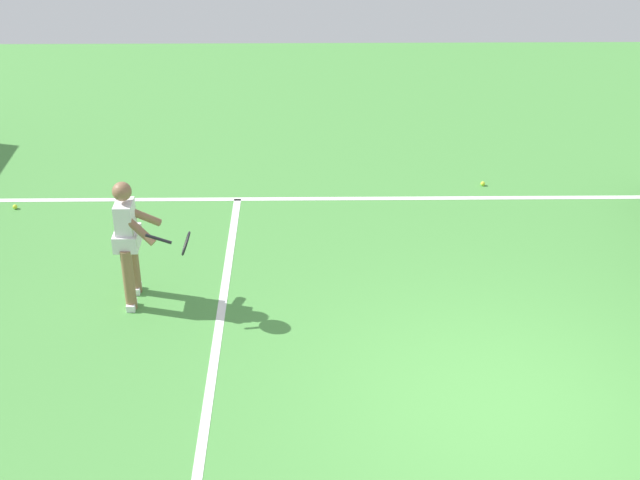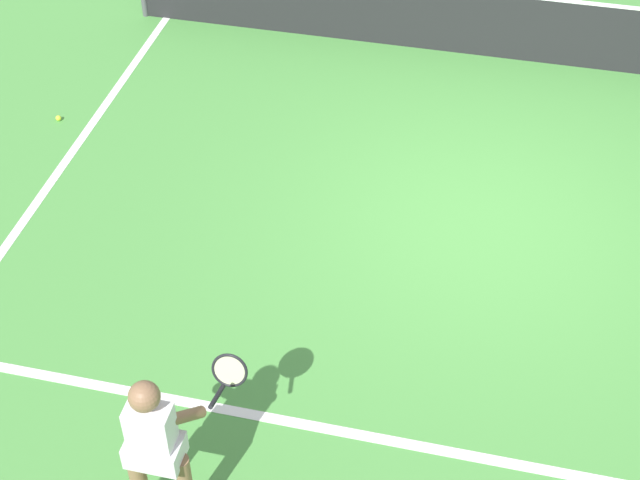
# 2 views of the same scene
# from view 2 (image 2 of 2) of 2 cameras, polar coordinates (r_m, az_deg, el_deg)

# --- Properties ---
(ground_plane) EXTENTS (23.77, 23.77, 0.00)m
(ground_plane) POSITION_cam_2_polar(r_m,az_deg,el_deg) (9.95, 9.55, 1.19)
(ground_plane) COLOR #4C9342
(service_line_marking) EXTENTS (9.18, 0.10, 0.01)m
(service_line_marking) POSITION_cam_2_polar(r_m,az_deg,el_deg) (7.94, 7.33, -12.43)
(service_line_marking) COLOR white
(service_line_marking) RESTS_ON ground
(sideline_left_marking) EXTENTS (0.10, 16.28, 0.01)m
(sideline_left_marking) POSITION_cam_2_polar(r_m,az_deg,el_deg) (10.98, -14.96, 4.73)
(sideline_left_marking) COLOR white
(sideline_left_marking) RESTS_ON ground
(court_net) EXTENTS (9.86, 0.08, 0.98)m
(court_net) POSITION_cam_2_polar(r_m,az_deg,el_deg) (12.37, 11.37, 12.49)
(court_net) COLOR #4C4C51
(court_net) RESTS_ON ground
(tennis_player) EXTENTS (0.77, 0.92, 1.55)m
(tennis_player) POSITION_cam_2_polar(r_m,az_deg,el_deg) (6.97, -9.75, -12.11)
(tennis_player) COLOR #8C6647
(tennis_player) RESTS_ON ground
(tennis_ball_near) EXTENTS (0.07, 0.07, 0.07)m
(tennis_ball_near) POSITION_cam_2_polar(r_m,az_deg,el_deg) (11.61, -15.45, 7.08)
(tennis_ball_near) COLOR #D1E533
(tennis_ball_near) RESTS_ON ground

